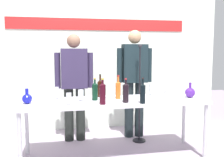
{
  "coord_description": "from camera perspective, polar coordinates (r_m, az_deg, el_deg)",
  "views": [
    {
      "loc": [
        -0.67,
        -3.24,
        1.39
      ],
      "look_at": [
        0.0,
        0.15,
        1.02
      ],
      "focal_mm": 41.15,
      "sensor_mm": 36.0,
      "label": 1
    }
  ],
  "objects": [
    {
      "name": "ground_plane",
      "position": [
        3.59,
        0.48,
        -16.75
      ],
      "size": [
        10.0,
        10.0,
        0.0
      ],
      "primitive_type": "plane",
      "color": "#A796A8"
    },
    {
      "name": "back_wall",
      "position": [
        4.66,
        -2.93,
        7.43
      ],
      "size": [
        4.49,
        0.11,
        3.0
      ],
      "color": "white",
      "rests_on": "ground"
    },
    {
      "name": "display_table",
      "position": [
        3.38,
        0.5,
        -5.72
      ],
      "size": [
        2.41,
        0.7,
        0.76
      ],
      "color": "silver",
      "rests_on": "ground"
    },
    {
      "name": "decanter_blue_left",
      "position": [
        3.28,
        -18.35,
        -4.22
      ],
      "size": [
        0.12,
        0.12,
        0.19
      ],
      "color": "#171BAF",
      "rests_on": "display_table"
    },
    {
      "name": "decanter_blue_right",
      "position": [
        3.69,
        16.94,
        -2.97
      ],
      "size": [
        0.14,
        0.14,
        0.21
      ],
      "color": "#522394",
      "rests_on": "display_table"
    },
    {
      "name": "presenter_left",
      "position": [
        3.99,
        -8.39,
        -0.53
      ],
      "size": [
        0.59,
        0.22,
        1.65
      ],
      "color": "black",
      "rests_on": "ground"
    },
    {
      "name": "presenter_right",
      "position": [
        4.14,
        5.0,
        0.39
      ],
      "size": [
        0.58,
        0.22,
        1.72
      ],
      "color": "black",
      "rests_on": "ground"
    },
    {
      "name": "wine_bottle_0",
      "position": [
        3.14,
        6.83,
        -3.14
      ],
      "size": [
        0.07,
        0.07,
        0.32
      ],
      "color": "black",
      "rests_on": "display_table"
    },
    {
      "name": "wine_bottle_1",
      "position": [
        3.44,
        1.37,
        -2.36
      ],
      "size": [
        0.07,
        0.07,
        0.32
      ],
      "color": "orange",
      "rests_on": "display_table"
    },
    {
      "name": "wine_bottle_2",
      "position": [
        3.19,
        3.07,
        -3.02
      ],
      "size": [
        0.08,
        0.08,
        0.3
      ],
      "color": "black",
      "rests_on": "display_table"
    },
    {
      "name": "wine_bottle_3",
      "position": [
        3.07,
        -2.11,
        -3.19
      ],
      "size": [
        0.07,
        0.07,
        0.31
      ],
      "color": "#360916",
      "rests_on": "display_table"
    },
    {
      "name": "wine_bottle_4",
      "position": [
        3.57,
        -2.64,
        -2.07
      ],
      "size": [
        0.07,
        0.07,
        0.32
      ],
      "color": "black",
      "rests_on": "display_table"
    },
    {
      "name": "wine_bottle_5",
      "position": [
        3.34,
        -3.83,
        -2.74
      ],
      "size": [
        0.07,
        0.07,
        0.29
      ],
      "color": "black",
      "rests_on": "display_table"
    },
    {
      "name": "wine_glass_left_0",
      "position": [
        3.29,
        -6.94,
        -3.24
      ],
      "size": [
        0.07,
        0.07,
        0.15
      ],
      "color": "white",
      "rests_on": "display_table"
    },
    {
      "name": "wine_glass_left_1",
      "position": [
        3.06,
        -9.58,
        -4.03
      ],
      "size": [
        0.06,
        0.06,
        0.15
      ],
      "color": "white",
      "rests_on": "display_table"
    },
    {
      "name": "wine_glass_left_2",
      "position": [
        3.49,
        -13.87,
        -2.67
      ],
      "size": [
        0.07,
        0.07,
        0.16
      ],
      "color": "white",
      "rests_on": "display_table"
    },
    {
      "name": "wine_glass_left_3",
      "position": [
        3.47,
        -12.21,
        -2.62
      ],
      "size": [
        0.06,
        0.06,
        0.16
      ],
      "color": "white",
      "rests_on": "display_table"
    },
    {
      "name": "wine_glass_right_0",
      "position": [
        3.56,
        8.77,
        -2.43
      ],
      "size": [
        0.06,
        0.06,
        0.16
      ],
      "color": "white",
      "rests_on": "display_table"
    },
    {
      "name": "wine_glass_right_1",
      "position": [
        3.28,
        12.05,
        -3.25
      ],
      "size": [
        0.06,
        0.06,
        0.15
      ],
      "color": "white",
      "rests_on": "display_table"
    },
    {
      "name": "wine_glass_right_2",
      "position": [
        3.66,
        14.73,
        -2.45
      ],
      "size": [
        0.06,
        0.06,
        0.15
      ],
      "color": "white",
      "rests_on": "display_table"
    },
    {
      "name": "wine_glass_right_3",
      "position": [
        3.72,
        13.16,
        -2.29
      ],
      "size": [
        0.06,
        0.06,
        0.14
      ],
      "color": "white",
      "rests_on": "display_table"
    },
    {
      "name": "wine_glass_right_4",
      "position": [
        3.67,
        9.25,
        -2.34
      ],
      "size": [
        0.06,
        0.06,
        0.14
      ],
      "color": "white",
      "rests_on": "display_table"
    },
    {
      "name": "wine_glass_right_5",
      "position": [
        3.78,
        8.77,
        -2.05
      ],
      "size": [
        0.07,
        0.07,
        0.15
      ],
      "color": "white",
      "rests_on": "display_table"
    },
    {
      "name": "microphone_stand",
      "position": [
        3.99,
        6.11,
        -6.86
      ],
      "size": [
        0.2,
        0.2,
        1.5
      ],
      "color": "black",
      "rests_on": "ground"
    }
  ]
}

